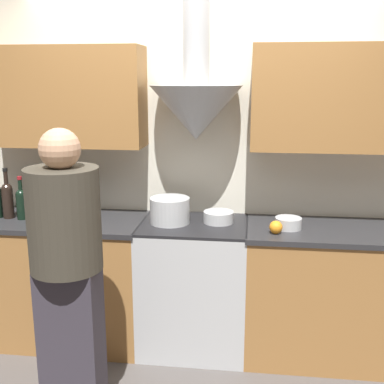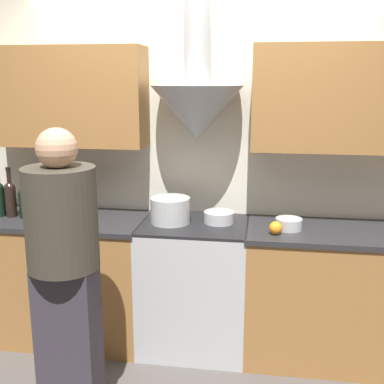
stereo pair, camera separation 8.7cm
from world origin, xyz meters
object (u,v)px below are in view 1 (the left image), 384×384
(mixing_bowl, at_px, (218,217))
(saucepan, at_px, (288,223))
(person_foreground_left, at_px, (68,272))
(wine_bottle_1, at_px, (8,198))
(wine_bottle_2, at_px, (21,202))
(wine_bottle_5, at_px, (60,202))
(wine_bottle_3, at_px, (35,202))
(wine_bottle_6, at_px, (72,203))
(wine_bottle_4, at_px, (49,202))
(wine_bottle_7, at_px, (83,201))
(orange_fruit, at_px, (276,227))
(stove_range, at_px, (194,285))
(stock_pot, at_px, (170,210))

(mixing_bowl, distance_m, saucepan, 0.48)
(saucepan, bearing_deg, person_foreground_left, -143.86)
(wine_bottle_1, height_order, wine_bottle_2, wine_bottle_1)
(wine_bottle_2, distance_m, mixing_bowl, 1.42)
(wine_bottle_2, distance_m, wine_bottle_5, 0.28)
(wine_bottle_3, relative_size, wine_bottle_6, 0.99)
(wine_bottle_3, height_order, wine_bottle_4, wine_bottle_4)
(wine_bottle_7, height_order, saucepan, wine_bottle_7)
(wine_bottle_2, xyz_separation_m, orange_fruit, (1.80, -0.11, -0.08))
(wine_bottle_5, bearing_deg, wine_bottle_6, -6.41)
(wine_bottle_3, xyz_separation_m, wine_bottle_5, (0.19, 0.01, 0.00))
(stove_range, relative_size, wine_bottle_6, 2.96)
(stove_range, relative_size, wine_bottle_7, 2.62)
(mixing_bowl, bearing_deg, orange_fruit, -27.64)
(stove_range, distance_m, wine_bottle_5, 1.13)
(mixing_bowl, bearing_deg, wine_bottle_3, -176.23)
(saucepan, bearing_deg, wine_bottle_1, 179.87)
(wine_bottle_3, height_order, wine_bottle_7, wine_bottle_7)
(wine_bottle_3, relative_size, mixing_bowl, 1.49)
(wine_bottle_2, bearing_deg, wine_bottle_5, 2.58)
(mixing_bowl, relative_size, person_foreground_left, 0.13)
(wine_bottle_5, bearing_deg, wine_bottle_7, -0.96)
(wine_bottle_2, bearing_deg, wine_bottle_3, 1.70)
(wine_bottle_4, distance_m, saucepan, 1.69)
(stove_range, height_order, wine_bottle_4, wine_bottle_4)
(wine_bottle_4, bearing_deg, person_foreground_left, -61.84)
(wine_bottle_2, xyz_separation_m, wine_bottle_7, (0.46, 0.01, 0.02))
(wine_bottle_1, bearing_deg, person_foreground_left, -48.45)
(stove_range, bearing_deg, saucepan, -2.72)
(wine_bottle_4, distance_m, wine_bottle_5, 0.09)
(wine_bottle_5, bearing_deg, wine_bottle_2, -177.42)
(wine_bottle_2, xyz_separation_m, stock_pot, (1.07, 0.04, -0.03))
(wine_bottle_2, bearing_deg, mixing_bowl, 3.63)
(stove_range, xyz_separation_m, stock_pot, (-0.17, -0.00, 0.56))
(stock_pot, distance_m, person_foreground_left, 1.00)
(wine_bottle_3, xyz_separation_m, saucepan, (1.79, 0.01, -0.09))
(wine_bottle_7, height_order, stock_pot, wine_bottle_7)
(wine_bottle_3, bearing_deg, saucepan, 0.23)
(stock_pot, relative_size, person_foreground_left, 0.16)
(orange_fruit, bearing_deg, wine_bottle_2, 176.35)
(stove_range, height_order, orange_fruit, orange_fruit)
(person_foreground_left, bearing_deg, stock_pot, 66.63)
(mixing_bowl, bearing_deg, wine_bottle_2, -176.37)
(person_foreground_left, bearing_deg, saucepan, 36.14)
(stove_range, distance_m, saucepan, 0.82)
(stock_pot, bearing_deg, mixing_bowl, 8.33)
(wine_bottle_4, distance_m, mixing_bowl, 1.22)
(wine_bottle_2, relative_size, saucepan, 1.75)
(wine_bottle_7, bearing_deg, stock_pot, 2.81)
(wine_bottle_3, bearing_deg, mixing_bowl, 3.77)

